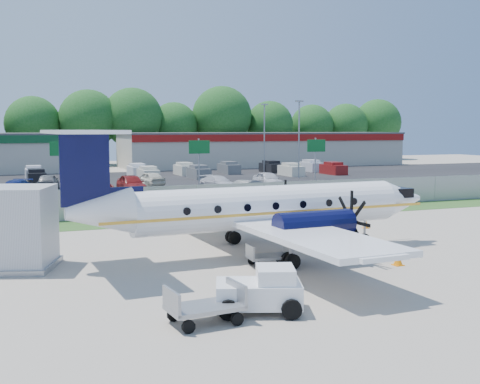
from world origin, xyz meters
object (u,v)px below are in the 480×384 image
object	(u,v)px
baggage_cart_far	(269,256)
pushback_tug	(262,290)
aircraft	(261,207)
baggage_cart_near	(205,306)
service_container	(16,231)

from	to	relation	value
baggage_cart_far	pushback_tug	bearing A→B (deg)	-116.26
aircraft	baggage_cart_far	size ratio (longest dim) A/B	9.81
baggage_cart_near	baggage_cart_far	distance (m)	7.90
pushback_tug	service_container	xyz separation A→B (m)	(-7.13, 9.22, 0.91)
aircraft	baggage_cart_far	bearing A→B (deg)	-104.77
aircraft	pushback_tug	bearing A→B (deg)	-113.21
aircraft	pushback_tug	xyz separation A→B (m)	(-3.42, -7.98, -1.53)
baggage_cart_near	baggage_cart_far	world-z (taller)	baggage_cart_near
aircraft	pushback_tug	size ratio (longest dim) A/B	6.06
pushback_tug	baggage_cart_near	world-z (taller)	pushback_tug
pushback_tug	baggage_cart_near	bearing A→B (deg)	-167.65
pushback_tug	baggage_cart_far	xyz separation A→B (m)	(2.83, 5.74, -0.25)
aircraft	service_container	bearing A→B (deg)	173.31
baggage_cart_far	service_container	world-z (taller)	service_container
pushback_tug	baggage_cart_far	size ratio (longest dim) A/B	1.62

